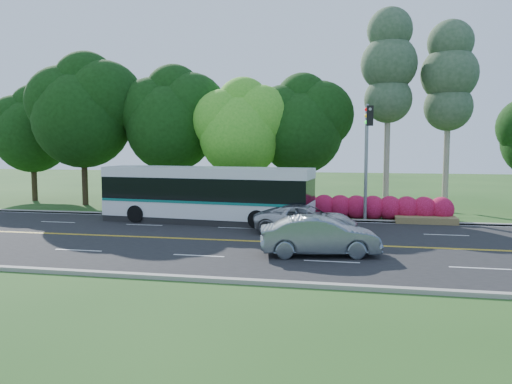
% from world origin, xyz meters
% --- Properties ---
extents(ground, '(120.00, 120.00, 0.00)m').
position_xyz_m(ground, '(0.00, 0.00, 0.00)').
color(ground, '#1F4617').
rests_on(ground, ground).
extents(road, '(60.00, 14.00, 0.02)m').
position_xyz_m(road, '(0.00, 0.00, 0.01)').
color(road, black).
rests_on(road, ground).
extents(curb_north, '(60.00, 0.30, 0.15)m').
position_xyz_m(curb_north, '(0.00, 7.15, 0.07)').
color(curb_north, gray).
rests_on(curb_north, ground).
extents(curb_south, '(60.00, 0.30, 0.15)m').
position_xyz_m(curb_south, '(0.00, -7.15, 0.07)').
color(curb_south, gray).
rests_on(curb_south, ground).
extents(grass_verge, '(60.00, 4.00, 0.10)m').
position_xyz_m(grass_verge, '(0.00, 9.00, 0.05)').
color(grass_verge, '#1F4617').
rests_on(grass_verge, ground).
extents(lane_markings, '(57.60, 13.82, 0.00)m').
position_xyz_m(lane_markings, '(-0.09, 0.00, 0.02)').
color(lane_markings, gold).
rests_on(lane_markings, road).
extents(tree_row, '(44.70, 9.10, 13.84)m').
position_xyz_m(tree_row, '(-5.15, 12.13, 6.73)').
color(tree_row, black).
rests_on(tree_row, ground).
extents(bougainvillea_hedge, '(9.50, 2.25, 1.50)m').
position_xyz_m(bougainvillea_hedge, '(7.18, 8.15, 0.72)').
color(bougainvillea_hedge, maroon).
rests_on(bougainvillea_hedge, ground).
extents(traffic_signal, '(0.42, 6.10, 7.00)m').
position_xyz_m(traffic_signal, '(6.49, 5.40, 4.67)').
color(traffic_signal, gray).
rests_on(traffic_signal, ground).
extents(transit_bus, '(12.73, 3.97, 3.28)m').
position_xyz_m(transit_bus, '(-2.74, 5.06, 1.64)').
color(transit_bus, silver).
rests_on(transit_bus, road).
extents(sedan, '(5.17, 2.62, 1.63)m').
position_xyz_m(sedan, '(4.44, -2.46, 0.83)').
color(sedan, slate).
rests_on(sedan, road).
extents(suv, '(5.41, 2.71, 1.47)m').
position_xyz_m(suv, '(3.39, 2.60, 0.76)').
color(suv, '#B2B4B7').
rests_on(suv, road).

